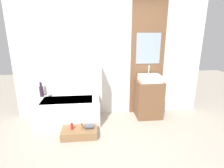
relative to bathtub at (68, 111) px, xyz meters
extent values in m
plane|color=#A39989|center=(0.95, -1.19, -0.26)|extent=(12.00, 12.00, 0.00)
cube|color=silver|center=(0.95, 0.39, 1.04)|extent=(4.20, 0.06, 2.60)
cube|color=brown|center=(1.77, 0.34, 1.04)|extent=(0.76, 0.03, 2.60)
cube|color=#8C9EB2|center=(1.77, 0.32, 1.26)|extent=(0.54, 0.01, 0.67)
cube|color=white|center=(0.00, 0.00, 0.00)|extent=(1.33, 0.67, 0.51)
cube|color=silver|center=(0.00, 0.00, 0.25)|extent=(1.04, 0.47, 0.01)
cube|color=silver|center=(0.64, -0.09, 0.71)|extent=(0.01, 0.45, 0.92)
cube|color=olive|center=(0.27, -0.59, -0.18)|extent=(0.65, 0.36, 0.15)
cube|color=brown|center=(1.77, 0.08, 0.16)|extent=(0.56, 0.47, 0.83)
cube|color=white|center=(1.77, 0.08, 0.65)|extent=(0.46, 0.39, 0.14)
cylinder|color=silver|center=(1.77, 0.19, 0.81)|extent=(0.02, 0.02, 0.20)
cylinder|color=#2D1E33|center=(-0.58, 0.25, 0.37)|extent=(0.08, 0.08, 0.23)
cylinder|color=#2D1E33|center=(-0.58, 0.25, 0.53)|extent=(0.04, 0.04, 0.10)
sphere|color=silver|center=(-0.41, 0.24, 0.30)|extent=(0.10, 0.10, 0.10)
cylinder|color=red|center=(0.14, -0.59, -0.06)|extent=(0.05, 0.05, 0.10)
cylinder|color=black|center=(0.14, -0.59, 0.01)|extent=(0.03, 0.03, 0.02)
cylinder|color=#B2752D|center=(0.32, -0.59, -0.06)|extent=(0.04, 0.04, 0.08)
cylinder|color=black|center=(0.32, -0.59, -0.01)|extent=(0.02, 0.02, 0.02)
cylinder|color=#4C5666|center=(0.45, -0.59, -0.06)|extent=(0.16, 0.09, 0.09)
camera|label=1|loc=(0.57, -3.48, 1.58)|focal=28.00mm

